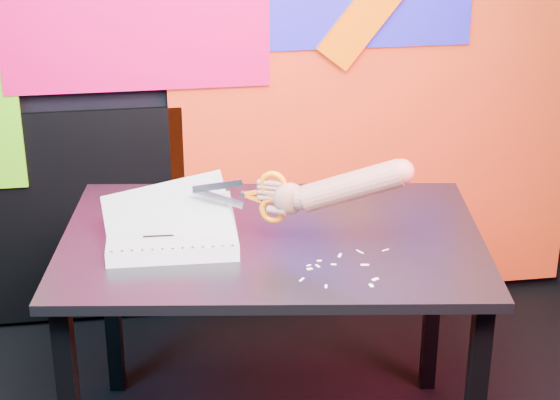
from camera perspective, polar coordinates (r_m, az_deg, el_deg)
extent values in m
cube|color=red|center=(3.59, 6.10, 5.85)|extent=(1.60, 0.02, 1.60)
cube|color=black|center=(3.65, -15.98, -1.34)|extent=(1.30, 0.02, 0.85)
cube|color=black|center=(3.23, -10.25, -5.87)|extent=(0.06, 0.06, 0.72)
cube|color=black|center=(3.23, 9.30, -5.79)|extent=(0.06, 0.06, 0.72)
cube|color=black|center=(2.71, -0.48, -2.49)|extent=(1.31, 0.97, 0.03)
cube|color=beige|center=(2.66, -6.57, -2.26)|extent=(0.37, 0.28, 0.04)
cube|color=white|center=(2.65, -6.60, -1.83)|extent=(0.37, 0.28, 0.00)
cube|color=white|center=(2.65, -6.60, -1.74)|extent=(0.35, 0.26, 0.11)
cube|color=white|center=(2.65, -6.85, -1.14)|extent=(0.38, 0.23, 0.19)
cylinder|color=black|center=(2.55, -10.23, -3.11)|extent=(0.01, 0.01, 0.00)
cylinder|color=black|center=(2.55, -9.62, -3.09)|extent=(0.01, 0.01, 0.00)
cylinder|color=black|center=(2.55, -9.01, -3.06)|extent=(0.01, 0.01, 0.00)
cylinder|color=black|center=(2.54, -8.40, -3.03)|extent=(0.01, 0.01, 0.00)
cylinder|color=black|center=(2.54, -7.79, -3.00)|extent=(0.01, 0.01, 0.00)
cylinder|color=black|center=(2.54, -7.17, -2.98)|extent=(0.01, 0.01, 0.00)
cylinder|color=black|center=(2.54, -6.56, -2.95)|extent=(0.01, 0.01, 0.00)
cylinder|color=black|center=(2.54, -5.95, -2.92)|extent=(0.01, 0.01, 0.00)
cylinder|color=black|center=(2.54, -5.34, -2.89)|extent=(0.01, 0.01, 0.00)
cylinder|color=black|center=(2.54, -4.73, -2.86)|extent=(0.01, 0.01, 0.00)
cylinder|color=black|center=(2.54, -4.12, -2.84)|extent=(0.01, 0.01, 0.00)
cylinder|color=black|center=(2.54, -3.51, -2.81)|extent=(0.01, 0.01, 0.00)
cylinder|color=black|center=(2.55, -2.90, -2.78)|extent=(0.01, 0.01, 0.00)
cylinder|color=black|center=(2.77, -9.99, -0.91)|extent=(0.01, 0.01, 0.00)
cylinder|color=black|center=(2.77, -9.43, -0.89)|extent=(0.01, 0.01, 0.00)
cylinder|color=black|center=(2.77, -8.87, -0.86)|extent=(0.01, 0.01, 0.00)
cylinder|color=black|center=(2.76, -8.31, -0.84)|extent=(0.01, 0.01, 0.00)
cylinder|color=black|center=(2.76, -7.75, -0.81)|extent=(0.01, 0.01, 0.00)
cylinder|color=black|center=(2.76, -7.19, -0.79)|extent=(0.01, 0.01, 0.00)
cylinder|color=black|center=(2.76, -6.63, -0.76)|extent=(0.01, 0.01, 0.00)
cylinder|color=black|center=(2.76, -6.06, -0.73)|extent=(0.01, 0.01, 0.00)
cylinder|color=black|center=(2.76, -5.50, -0.71)|extent=(0.01, 0.01, 0.00)
cylinder|color=black|center=(2.76, -4.94, -0.68)|extent=(0.01, 0.01, 0.00)
cylinder|color=black|center=(2.76, -4.38, -0.66)|extent=(0.01, 0.01, 0.00)
cylinder|color=black|center=(2.76, -3.82, -0.63)|extent=(0.01, 0.01, 0.00)
cylinder|color=black|center=(2.77, -3.26, -0.60)|extent=(0.01, 0.01, 0.00)
cube|color=black|center=(2.70, -8.43, -1.46)|extent=(0.07, 0.01, 0.00)
cube|color=black|center=(2.68, -6.20, -1.53)|extent=(0.05, 0.01, 0.00)
cube|color=black|center=(2.62, -7.42, -2.19)|extent=(0.09, 0.01, 0.00)
cube|color=#B1B2BB|center=(2.62, -3.83, 0.85)|extent=(0.14, 0.06, 0.05)
cube|color=#B1B2BB|center=(2.63, -3.81, 0.15)|extent=(0.14, 0.06, 0.05)
cylinder|color=#B1B2BB|center=(2.61, -2.28, 0.35)|extent=(0.02, 0.02, 0.02)
cube|color=orange|center=(2.60, -1.71, 0.15)|extent=(0.06, 0.03, 0.02)
cube|color=orange|center=(2.60, -1.71, 0.45)|extent=(0.06, 0.03, 0.02)
torus|color=orange|center=(2.57, -0.43, 0.95)|extent=(0.08, 0.05, 0.08)
torus|color=orange|center=(2.60, -0.42, -0.60)|extent=(0.08, 0.05, 0.08)
ellipsoid|color=#965949|center=(2.58, 0.58, 0.08)|extent=(0.09, 0.05, 0.09)
cylinder|color=#965949|center=(2.59, -0.42, 0.10)|extent=(0.07, 0.04, 0.02)
cylinder|color=#965949|center=(2.58, -0.43, 0.44)|extent=(0.07, 0.04, 0.02)
cylinder|color=#965949|center=(2.58, -0.43, 0.75)|extent=(0.06, 0.04, 0.02)
cylinder|color=#965949|center=(2.57, -0.43, 1.01)|extent=(0.06, 0.04, 0.02)
cylinder|color=#965949|center=(2.59, -0.18, -0.63)|extent=(0.06, 0.05, 0.03)
cylinder|color=#965949|center=(2.57, 1.55, 0.06)|extent=(0.07, 0.08, 0.06)
cylinder|color=#965949|center=(2.52, 4.43, 0.87)|extent=(0.29, 0.18, 0.17)
sphere|color=#965949|center=(2.49, 7.41, 1.70)|extent=(0.07, 0.07, 0.07)
cube|color=beige|center=(2.46, 1.33, -4.87)|extent=(0.02, 0.02, 0.00)
cube|color=beige|center=(2.55, 5.18, -3.95)|extent=(0.02, 0.01, 0.00)
cube|color=beige|center=(2.47, 5.83, -4.82)|extent=(0.02, 0.02, 0.00)
cube|color=beige|center=(2.56, 2.41, -3.72)|extent=(0.01, 0.01, 0.00)
cube|color=beige|center=(2.62, 4.89, -3.16)|extent=(0.02, 0.03, 0.00)
cube|color=beige|center=(2.53, 1.77, -4.00)|extent=(0.01, 0.01, 0.00)
cube|color=beige|center=(2.51, 1.82, -4.22)|extent=(0.02, 0.01, 0.00)
cube|color=beige|center=(2.44, 5.59, -5.21)|extent=(0.01, 0.02, 0.00)
cube|color=beige|center=(2.59, 3.67, -3.38)|extent=(0.02, 0.02, 0.00)
cube|color=beige|center=(2.53, 2.31, -4.04)|extent=(0.01, 0.02, 0.00)
cube|color=beige|center=(2.54, 3.28, -3.94)|extent=(0.02, 0.01, 0.00)
cube|color=beige|center=(2.63, 6.45, -3.04)|extent=(0.02, 0.01, 0.00)
cube|color=beige|center=(2.43, 2.82, -5.28)|extent=(0.01, 0.02, 0.00)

